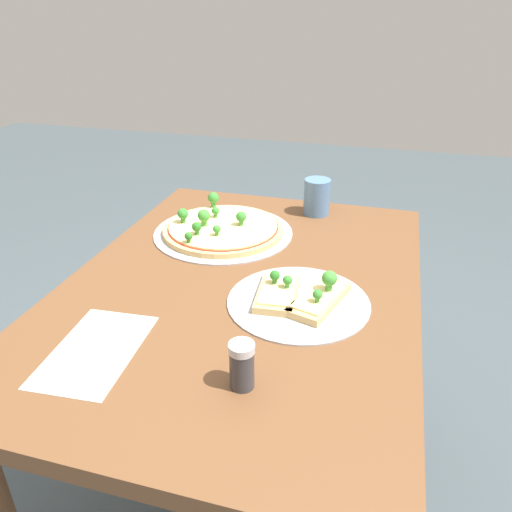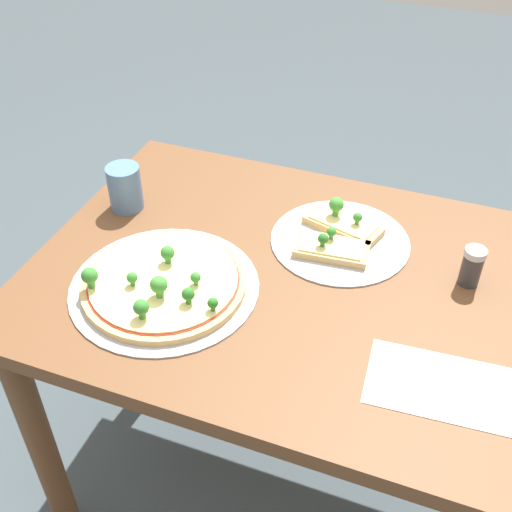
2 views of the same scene
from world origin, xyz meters
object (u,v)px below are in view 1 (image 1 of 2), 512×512
Objects in this scene: condiment_shaker at (242,365)px; pizza_tray_whole at (222,228)px; pizza_tray_slice at (299,297)px; dining_table at (242,322)px; drinking_cup at (317,197)px.

pizza_tray_whole is at bearing 22.18° from condiment_shaker.
condiment_shaker is at bearing 171.75° from pizza_tray_slice.
dining_table is 10.27× the size of drinking_cup.
dining_table is at bearing -151.64° from pizza_tray_whole.
pizza_tray_slice is at bearing -136.53° from pizza_tray_whole.
condiment_shaker is (-0.27, 0.04, 0.03)m from pizza_tray_slice.
pizza_tray_slice is 3.56× the size of condiment_shaker.
drinking_cup reaches higher than pizza_tray_slice.
drinking_cup is at bearing -12.00° from dining_table.
pizza_tray_slice is at bearing -174.55° from drinking_cup.
drinking_cup is 0.76m from condiment_shaker.
condiment_shaker is (-0.76, -0.01, -0.01)m from drinking_cup.
dining_table is 0.48m from drinking_cup.
pizza_tray_whole is at bearing 132.78° from drinking_cup.
pizza_tray_slice is 0.28m from condiment_shaker.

